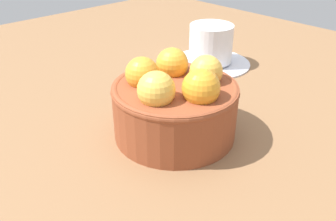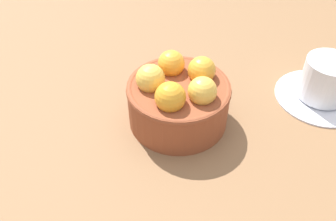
# 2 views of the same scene
# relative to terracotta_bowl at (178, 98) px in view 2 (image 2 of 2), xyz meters

# --- Properties ---
(ground_plane) EXTENTS (1.28, 1.15, 0.04)m
(ground_plane) POSITION_rel_terracotta_bowl_xyz_m (-0.00, 0.00, -0.06)
(ground_plane) COLOR brown
(terracotta_bowl) EXTENTS (0.15, 0.15, 0.10)m
(terracotta_bowl) POSITION_rel_terracotta_bowl_xyz_m (0.00, 0.00, 0.00)
(terracotta_bowl) COLOR brown
(terracotta_bowl) RESTS_ON ground_plane
(coffee_cup) EXTENTS (0.15, 0.15, 0.07)m
(coffee_cup) POSITION_rel_terracotta_bowl_xyz_m (-0.12, 0.21, -0.01)
(coffee_cup) COLOR white
(coffee_cup) RESTS_ON ground_plane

